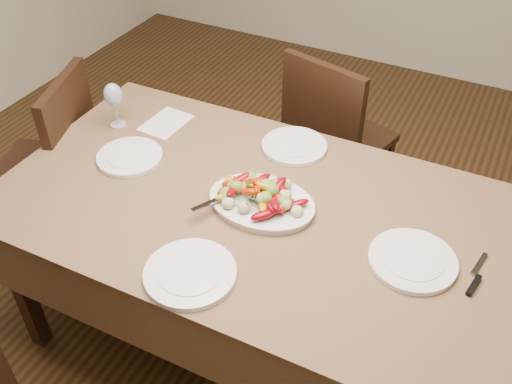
{
  "coord_description": "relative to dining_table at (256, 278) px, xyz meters",
  "views": [
    {
      "loc": [
        0.55,
        -1.04,
        2.07
      ],
      "look_at": [
        -0.12,
        0.29,
        0.82
      ],
      "focal_mm": 40.0,
      "sensor_mm": 36.0,
      "label": 1
    }
  ],
  "objects": [
    {
      "name": "table_knife",
      "position": [
        0.75,
        0.01,
        0.38
      ],
      "size": [
        0.05,
        0.2,
        0.01
      ],
      "primitive_type": null,
      "rotation": [
        0.0,
        0.0,
        -0.19
      ],
      "color": "#9EA0A8",
      "rests_on": "dining_table"
    },
    {
      "name": "plate_right",
      "position": [
        0.56,
        -0.02,
        0.39
      ],
      "size": [
        0.28,
        0.28,
        0.02
      ],
      "primitive_type": "cylinder",
      "color": "white",
      "rests_on": "dining_table"
    },
    {
      "name": "chair_left",
      "position": [
        -1.13,
        0.06,
        0.1
      ],
      "size": [
        0.53,
        0.53,
        0.95
      ],
      "primitive_type": null,
      "rotation": [
        0.0,
        0.0,
        -1.24
      ],
      "color": "black",
      "rests_on": "ground"
    },
    {
      "name": "serving_platter",
      "position": [
        0.02,
        0.01,
        0.39
      ],
      "size": [
        0.37,
        0.28,
        0.02
      ],
      "primitive_type": "ellipsoid",
      "rotation": [
        0.0,
        0.0,
        0.01
      ],
      "color": "white",
      "rests_on": "dining_table"
    },
    {
      "name": "menu_card",
      "position": [
        -0.57,
        0.3,
        0.38
      ],
      "size": [
        0.16,
        0.22,
        0.0
      ],
      "primitive_type": "cube",
      "rotation": [
        0.0,
        0.0,
        -0.06
      ],
      "color": "silver",
      "rests_on": "dining_table"
    },
    {
      "name": "roasted_vegetables",
      "position": [
        0.02,
        0.01,
        0.45
      ],
      "size": [
        0.3,
        0.21,
        0.09
      ],
      "primitive_type": null,
      "rotation": [
        0.0,
        0.0,
        0.01
      ],
      "color": "maroon",
      "rests_on": "serving_platter"
    },
    {
      "name": "plate_far",
      "position": [
        -0.02,
        0.37,
        0.39
      ],
      "size": [
        0.26,
        0.26,
        0.02
      ],
      "primitive_type": "cylinder",
      "color": "white",
      "rests_on": "dining_table"
    },
    {
      "name": "chair_far",
      "position": [
        0.0,
        0.92,
        0.1
      ],
      "size": [
        0.51,
        0.51,
        0.95
      ],
      "primitive_type": null,
      "rotation": [
        0.0,
        0.0,
        2.89
      ],
      "color": "black",
      "rests_on": "ground"
    },
    {
      "name": "dining_table",
      "position": [
        0.0,
        0.0,
        0.0
      ],
      "size": [
        1.85,
        1.06,
        0.76
      ],
      "primitive_type": "cube",
      "rotation": [
        0.0,
        0.0,
        0.01
      ],
      "color": "brown",
      "rests_on": "ground"
    },
    {
      "name": "wine_glass",
      "position": [
        -0.74,
        0.19,
        0.48
      ],
      "size": [
        0.08,
        0.08,
        0.2
      ],
      "primitive_type": null,
      "color": "#8C99A5",
      "rests_on": "dining_table"
    },
    {
      "name": "plate_near",
      "position": [
        -0.03,
        -0.38,
        0.39
      ],
      "size": [
        0.29,
        0.29,
        0.02
      ],
      "primitive_type": "cylinder",
      "color": "white",
      "rests_on": "dining_table"
    },
    {
      "name": "serving_spoon",
      "position": [
        -0.04,
        -0.03,
        0.43
      ],
      "size": [
        0.28,
        0.16,
        0.03
      ],
      "primitive_type": null,
      "rotation": [
        0.0,
        0.0,
        -0.39
      ],
      "color": "#9EA0A8",
      "rests_on": "serving_platter"
    },
    {
      "name": "plate_left",
      "position": [
        -0.56,
        0.02,
        0.39
      ],
      "size": [
        0.25,
        0.25,
        0.02
      ],
      "primitive_type": "cylinder",
      "color": "white",
      "rests_on": "dining_table"
    }
  ]
}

